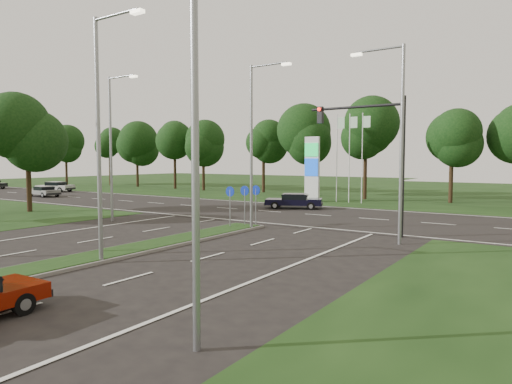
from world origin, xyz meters
The scene contains 16 objects.
verge_far centered at (0.00, 55.00, 0.00)m, with size 160.00×50.00×0.02m, color black.
cross_road centered at (0.00, 24.00, 0.00)m, with size 160.00×12.00×0.02m, color black.
median_kerb centered at (0.00, 4.00, 0.06)m, with size 2.00×26.00×0.12m, color slate.
streetlight_median_near centered at (1.00, 6.00, 5.08)m, with size 2.53×0.22×9.00m.
streetlight_median_far centered at (1.00, 16.00, 5.08)m, with size 2.53×0.22×9.00m.
streetlight_left_far centered at (-8.30, 14.00, 5.08)m, with size 2.53×0.22×9.00m.
streetlight_right_far centered at (8.80, 16.00, 5.08)m, with size 2.53×0.22×9.00m.
streetlight_right_near centered at (8.80, 2.00, 5.08)m, with size 2.53×0.22×9.00m.
traffic_signal centered at (7.19, 18.00, 4.65)m, with size 5.10×0.42×7.00m.
median_signs centered at (0.00, 16.40, 1.71)m, with size 1.16×1.76×2.38m.
gas_pylon centered at (-3.79, 33.05, 3.20)m, with size 5.80×1.26×8.00m.
tree_left_far centered at (-17.90, 13.93, 6.11)m, with size 5.20×5.20×8.86m.
treeline_far centered at (0.10, 39.93, 6.83)m, with size 6.00×6.00×9.90m.
navy_sedan centered at (-2.42, 26.75, 0.65)m, with size 4.73×3.36×1.20m.
far_car_a centered at (-30.05, 22.55, 0.60)m, with size 3.95×1.86×1.11m.
far_car_b centered at (-35.93, 27.63, 0.67)m, with size 4.67×3.07×1.24m.
Camera 1 is at (14.97, -4.81, 3.84)m, focal length 32.00 mm.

